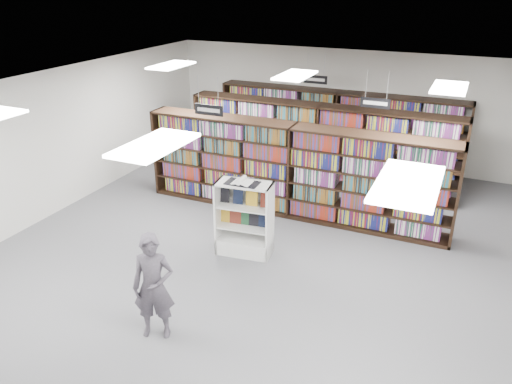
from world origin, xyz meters
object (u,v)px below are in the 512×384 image
at_px(bookshelf_row_near, 292,171).
at_px(endcap_display, 245,229).
at_px(open_book, 242,182).
at_px(shopper, 154,287).

bearing_deg(bookshelf_row_near, endcap_display, -96.67).
xyz_separation_m(open_book, shopper, (-0.15, -2.72, -0.67)).
distance_m(endcap_display, open_book, 1.03).
xyz_separation_m(bookshelf_row_near, open_book, (-0.26, -2.05, 0.47)).
height_order(bookshelf_row_near, open_book, bookshelf_row_near).
relative_size(endcap_display, open_book, 2.32).
bearing_deg(endcap_display, open_book, -117.15).
bearing_deg(open_book, shopper, -95.37).
height_order(open_book, shopper, shopper).
distance_m(bookshelf_row_near, open_book, 2.12).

